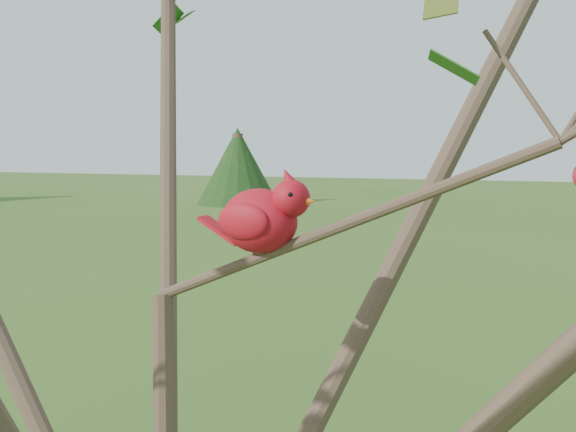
% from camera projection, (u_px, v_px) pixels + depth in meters
% --- Properties ---
extents(crabapple_tree, '(2.35, 2.05, 2.95)m').
position_uv_depth(crabapple_tree, '(165.00, 197.00, 1.02)').
color(crabapple_tree, '#3E2D21').
rests_on(crabapple_tree, ground).
extents(cardinal, '(0.21, 0.12, 0.14)m').
position_uv_depth(cardinal, '(263.00, 218.00, 1.09)').
color(cardinal, '#AC0E17').
rests_on(cardinal, ground).
extents(distant_trees, '(43.41, 11.19, 3.87)m').
position_uv_depth(distant_trees, '(495.00, 156.00, 23.24)').
color(distant_trees, '#3E2D21').
rests_on(distant_trees, ground).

